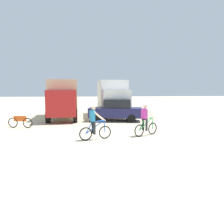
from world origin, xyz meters
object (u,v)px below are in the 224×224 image
Objects in this scene: sedan_parked at (116,110)px; box_truck_tan_camper at (63,97)px; cyclist_cowboy_hat at (145,121)px; box_truck_white_box at (112,96)px; cyclist_orange_shirt at (94,123)px; bicycle_spare at (20,122)px.

box_truck_tan_camper is at bearing 153.24° from sedan_parked.
box_truck_tan_camper is 9.67m from cyclist_cowboy_hat.
box_truck_white_box is 3.75× the size of cyclist_orange_shirt.
cyclist_orange_shirt is 1.00× the size of cyclist_cowboy_hat.
box_truck_white_box is 1.53× the size of sedan_parked.
cyclist_cowboy_hat is (2.84, 0.68, 0.00)m from cyclist_orange_shirt.
sedan_parked is 6.68m from cyclist_orange_shirt.
cyclist_orange_shirt reaches higher than bicycle_spare.
box_truck_tan_camper is 1.54× the size of sedan_parked.
bicycle_spare is at bearing -139.64° from box_truck_white_box.
cyclist_cowboy_hat is (5.39, -7.96, -1.03)m from box_truck_tan_camper.
sedan_parked is (-0.01, -3.26, -0.99)m from box_truck_white_box.
cyclist_cowboy_hat is 1.07× the size of bicycle_spare.
cyclist_orange_shirt is 6.28m from bicycle_spare.
cyclist_orange_shirt is at bearing -100.96° from box_truck_white_box.
cyclist_cowboy_hat reaches higher than bicycle_spare.
sedan_parked is 2.45× the size of cyclist_cowboy_hat.
bicycle_spare is (-6.74, -5.73, -1.48)m from box_truck_white_box.
bicycle_spare is (-6.74, -2.48, -0.48)m from sedan_parked.
box_truck_white_box is at bearing 79.04° from cyclist_orange_shirt.
bicycle_spare is at bearing -116.22° from box_truck_tan_camper.
sedan_parked is 2.45× the size of cyclist_orange_shirt.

